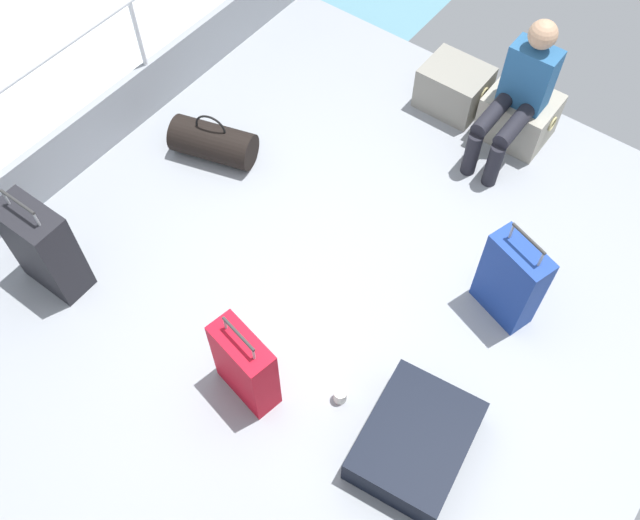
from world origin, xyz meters
name	(u,v)px	position (x,y,z in m)	size (l,w,h in m)	color
ground_plane	(320,310)	(0.00, 0.00, -0.03)	(4.40, 5.20, 0.06)	gray
gunwale_port	(85,139)	(-2.17, 0.00, 0.23)	(0.06, 5.20, 0.45)	gray
railing_port	(62,81)	(-2.17, 0.00, 0.78)	(0.04, 4.20, 1.02)	silver
cargo_crate_0	(454,87)	(-0.30, 2.15, 0.18)	(0.53, 0.41, 0.36)	gray
cargo_crate_1	(518,116)	(0.26, 2.17, 0.19)	(0.54, 0.43, 0.38)	#9E9989
passenger_seated	(519,92)	(0.26, 1.99, 0.56)	(0.34, 0.66, 1.08)	#26598C
suitcase_2	(415,441)	(1.00, -0.42, 0.12)	(0.66, 0.80, 0.23)	black
suitcase_3	(511,280)	(0.94, 0.72, 0.33)	(0.44, 0.30, 0.79)	navy
suitcase_4	(44,248)	(-1.55, -0.87, 0.35)	(0.46, 0.25, 0.83)	black
suitcase_5	(245,366)	(-0.01, -0.71, 0.30)	(0.44, 0.25, 0.71)	#B70C1E
duffel_bag	(213,142)	(-1.45, 0.59, 0.14)	(0.69, 0.45, 0.41)	black
paper_cup	(340,396)	(0.48, -0.43, 0.05)	(0.08, 0.08, 0.10)	white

